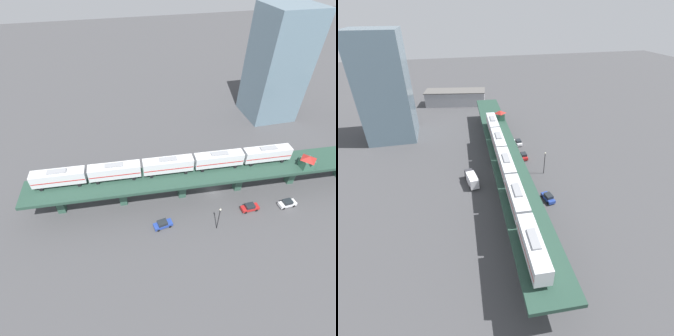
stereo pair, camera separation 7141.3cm
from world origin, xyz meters
The scene contains 10 objects.
ground_plane centered at (0.00, 0.00, 0.00)m, with size 400.00×400.00×0.00m, color #424244.
elevated_viaduct centered at (-0.01, -0.17, 6.36)m, with size 14.01×92.34×7.40m.
subway_train centered at (-2.12, -11.79, 9.94)m, with size 6.64×62.45×4.45m.
signal_hut centered at (3.76, 22.20, 9.20)m, with size 3.41×3.41×3.40m.
street_car_blue centered at (7.94, -15.39, 0.94)m, with size 2.48×4.63×1.89m.
street_car_white centered at (8.87, 16.26, 0.94)m, with size 2.11×4.48×1.89m.
street_car_red centered at (7.94, 6.52, 0.94)m, with size 2.03×4.44×1.89m.
delivery_truck centered at (-9.92, -3.92, 1.76)m, with size 3.28×7.45×3.20m.
street_lamp centered at (11.19, -3.30, 4.11)m, with size 0.44×0.44×6.94m.
office_tower centered at (-33.95, 33.35, 18.00)m, with size 16.00×16.00×36.00m.
Camera 1 is at (43.65, -22.56, 51.06)m, focal length 28.00 mm.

